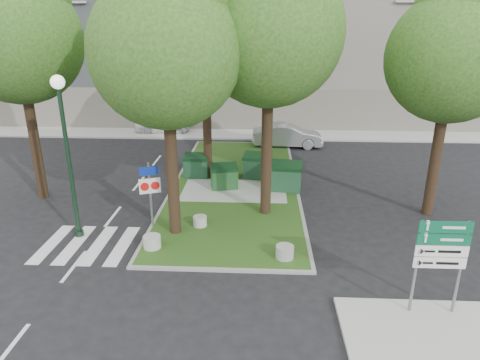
# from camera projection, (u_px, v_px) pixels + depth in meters

# --- Properties ---
(ground) EXTENTS (120.00, 120.00, 0.00)m
(ground) POSITION_uv_depth(u_px,v_px,m) (206.00, 270.00, 14.28)
(ground) COLOR black
(ground) RESTS_ON ground
(median_island) EXTENTS (6.00, 16.00, 0.12)m
(median_island) POSITION_uv_depth(u_px,v_px,m) (235.00, 184.00, 21.74)
(median_island) COLOR #1F4513
(median_island) RESTS_ON ground
(median_kerb) EXTENTS (6.30, 16.30, 0.10)m
(median_kerb) POSITION_uv_depth(u_px,v_px,m) (235.00, 184.00, 21.75)
(median_kerb) COLOR gray
(median_kerb) RESTS_ON ground
(sidewalk_corner) EXTENTS (5.00, 4.00, 0.12)m
(sidewalk_corner) POSITION_uv_depth(u_px,v_px,m) (447.00, 350.00, 10.67)
(sidewalk_corner) COLOR #999993
(sidewalk_corner) RESTS_ON ground
(building_sidewalk) EXTENTS (42.00, 3.00, 0.12)m
(building_sidewalk) POSITION_uv_depth(u_px,v_px,m) (237.00, 134.00, 31.62)
(building_sidewalk) COLOR #999993
(building_sidewalk) RESTS_ON ground
(zebra_crossing) EXTENTS (5.00, 3.00, 0.01)m
(zebra_crossing) POSITION_uv_depth(u_px,v_px,m) (111.00, 245.00, 15.87)
(zebra_crossing) COLOR silver
(zebra_crossing) RESTS_ON ground
(apartment_building) EXTENTS (41.00, 12.00, 16.00)m
(apartment_building) POSITION_uv_depth(u_px,v_px,m) (242.00, 21.00, 35.94)
(apartment_building) COLOR #C6AE94
(apartment_building) RESTS_ON ground
(tree_median_near_left) EXTENTS (5.20, 5.20, 10.53)m
(tree_median_near_left) POSITION_uv_depth(u_px,v_px,m) (168.00, 37.00, 14.24)
(tree_median_near_left) COLOR black
(tree_median_near_left) RESTS_ON ground
(tree_median_near_right) EXTENTS (5.60, 5.60, 11.46)m
(tree_median_near_right) POSITION_uv_depth(u_px,v_px,m) (272.00, 17.00, 15.72)
(tree_median_near_right) COLOR black
(tree_median_near_right) RESTS_ON ground
(tree_median_mid) EXTENTS (4.80, 4.80, 9.99)m
(tree_median_mid) POSITION_uv_depth(u_px,v_px,m) (207.00, 41.00, 20.43)
(tree_median_mid) COLOR black
(tree_median_mid) RESTS_ON ground
(tree_median_far) EXTENTS (5.80, 5.80, 11.93)m
(tree_median_far) POSITION_uv_depth(u_px,v_px,m) (273.00, 12.00, 22.64)
(tree_median_far) COLOR black
(tree_median_far) RESTS_ON ground
(tree_street_left) EXTENTS (5.40, 5.40, 11.00)m
(tree_street_left) POSITION_uv_depth(u_px,v_px,m) (18.00, 26.00, 17.75)
(tree_street_left) COLOR black
(tree_street_left) RESTS_ON ground
(tree_street_right) EXTENTS (5.00, 5.00, 10.06)m
(tree_street_right) POSITION_uv_depth(u_px,v_px,m) (456.00, 45.00, 16.20)
(tree_street_right) COLOR black
(tree_street_right) RESTS_ON ground
(dumpster_a) EXTENTS (1.36, 1.00, 1.22)m
(dumpster_a) POSITION_uv_depth(u_px,v_px,m) (197.00, 166.00, 22.52)
(dumpster_a) COLOR #0F371D
(dumpster_a) RESTS_ON median_island
(dumpster_b) EXTENTS (1.46, 1.16, 1.20)m
(dumpster_b) POSITION_uv_depth(u_px,v_px,m) (224.00, 177.00, 20.93)
(dumpster_b) COLOR #124017
(dumpster_b) RESTS_ON median_island
(dumpster_c) EXTENTS (1.57, 1.22, 1.32)m
(dumpster_c) POSITION_uv_depth(u_px,v_px,m) (257.00, 166.00, 22.30)
(dumpster_c) COLOR black
(dumpster_c) RESTS_ON median_island
(dumpster_d) EXTENTS (1.61, 1.22, 1.39)m
(dumpster_d) POSITION_uv_depth(u_px,v_px,m) (286.00, 177.00, 20.67)
(dumpster_d) COLOR #123B20
(dumpster_d) RESTS_ON median_island
(bollard_left) EXTENTS (0.63, 0.63, 0.45)m
(bollard_left) POSITION_uv_depth(u_px,v_px,m) (152.00, 242.00, 15.40)
(bollard_left) COLOR #A9A9A3
(bollard_left) RESTS_ON median_island
(bollard_right) EXTENTS (0.62, 0.62, 0.45)m
(bollard_right) POSITION_uv_depth(u_px,v_px,m) (285.00, 252.00, 14.72)
(bollard_right) COLOR gray
(bollard_right) RESTS_ON median_island
(bollard_mid) EXTENTS (0.55, 0.55, 0.39)m
(bollard_mid) POSITION_uv_depth(u_px,v_px,m) (200.00, 221.00, 17.08)
(bollard_mid) COLOR #A6A6A1
(bollard_mid) RESTS_ON median_island
(litter_bin) EXTENTS (0.44, 0.44, 0.77)m
(litter_bin) POSITION_uv_depth(u_px,v_px,m) (277.00, 177.00, 21.51)
(litter_bin) COLOR gold
(litter_bin) RESTS_ON median_island
(street_lamp) EXTENTS (0.49, 0.49, 6.11)m
(street_lamp) POSITION_uv_depth(u_px,v_px,m) (66.00, 140.00, 15.27)
(street_lamp) COLOR black
(street_lamp) RESTS_ON ground
(traffic_sign_pole) EXTENTS (0.79, 0.34, 2.76)m
(traffic_sign_pole) POSITION_uv_depth(u_px,v_px,m) (150.00, 187.00, 16.61)
(traffic_sign_pole) COLOR slate
(traffic_sign_pole) RESTS_ON ground
(directional_sign) EXTENTS (1.40, 0.09, 2.79)m
(directional_sign) POSITION_uv_depth(u_px,v_px,m) (441.00, 253.00, 11.41)
(directional_sign) COLOR slate
(directional_sign) RESTS_ON sidewalk_corner
(car_white) EXTENTS (4.05, 1.77, 1.36)m
(car_white) POSITION_uv_depth(u_px,v_px,m) (162.00, 124.00, 31.98)
(car_white) COLOR silver
(car_white) RESTS_ON ground
(car_silver) EXTENTS (4.64, 1.67, 1.52)m
(car_silver) POSITION_uv_depth(u_px,v_px,m) (287.00, 136.00, 28.40)
(car_silver) COLOR gray
(car_silver) RESTS_ON ground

